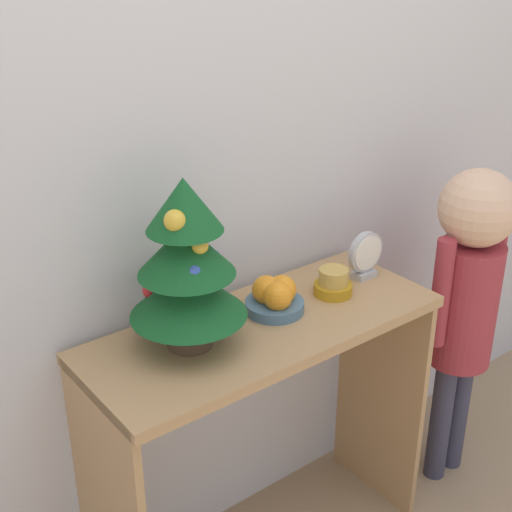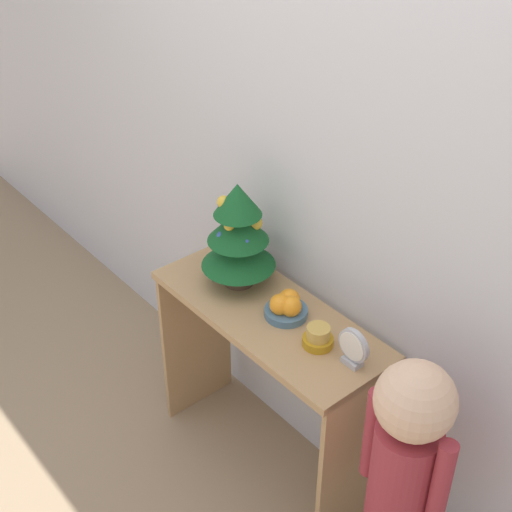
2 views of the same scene
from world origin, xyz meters
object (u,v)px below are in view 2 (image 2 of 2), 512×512
Objects in this scene: fruit_bowl at (286,306)px; desk_clock at (353,348)px; mini_tree at (238,234)px; singing_bowl at (318,337)px; child_figure at (405,462)px.

desk_clock is (0.32, -0.01, 0.03)m from fruit_bowl.
mini_tree is at bearing -179.37° from fruit_bowl.
singing_bowl is at bearing -2.67° from mini_tree.
singing_bowl is at bearing 168.19° from child_figure.
mini_tree is 3.98× the size of singing_bowl.
desk_clock is at bearing -0.24° from mini_tree.
fruit_bowl is at bearing 172.64° from singing_bowl.
fruit_bowl is 0.14× the size of child_figure.
fruit_bowl is 1.46× the size of singing_bowl.
child_figure is at bearing -11.81° from singing_bowl.
mini_tree is 0.97m from child_figure.
child_figure reaches higher than singing_bowl.
mini_tree reaches higher than desk_clock.
singing_bowl is 0.10× the size of child_figure.
desk_clock is at bearing -0.94° from fruit_bowl.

